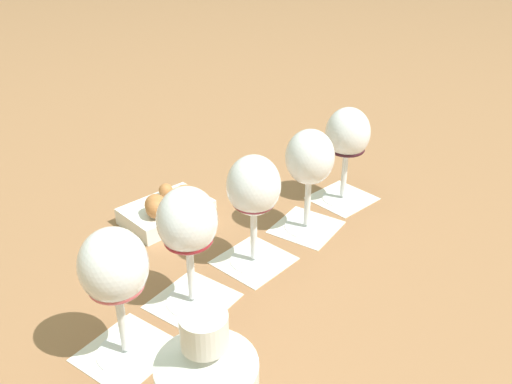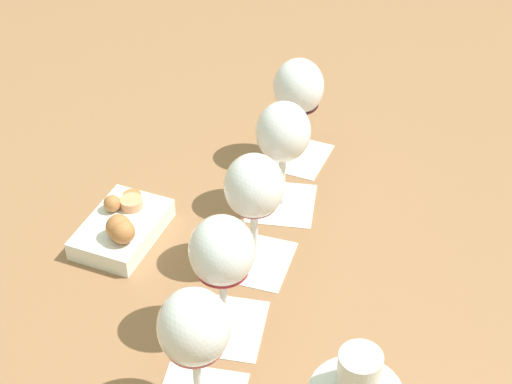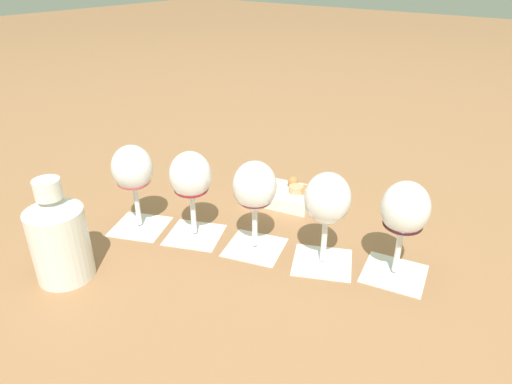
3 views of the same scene
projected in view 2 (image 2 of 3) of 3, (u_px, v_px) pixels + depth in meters
The scene contains 11 objects.
ground_plane at pixel (254, 261), 1.05m from camera, with size 8.00×8.00×0.00m, color #936642.
tasting_card_1 at pixel (225, 326), 0.96m from camera, with size 0.13×0.13×0.00m.
tasting_card_2 at pixel (257, 259), 1.05m from camera, with size 0.12×0.12×0.00m.
tasting_card_3 at pixel (281, 203), 1.15m from camera, with size 0.13×0.13×0.00m.
tasting_card_4 at pixel (296, 156), 1.24m from camera, with size 0.12×0.11×0.00m.
wine_glass_0 at pixel (194, 333), 0.80m from camera, with size 0.08×0.08×0.17m.
wine_glass_1 at pixel (222, 257), 0.89m from camera, with size 0.08×0.08×0.17m.
wine_glass_2 at pixel (257, 192), 0.98m from camera, with size 0.08×0.08×0.17m.
wine_glass_3 at pixel (283, 138), 1.07m from camera, with size 0.08×0.08×0.17m.
wine_glass_4 at pixel (298, 92), 1.17m from camera, with size 0.08×0.08×0.17m.
snack_dish at pixel (122, 227), 1.08m from camera, with size 0.16×0.12×0.06m.
Camera 2 is at (-0.63, -0.44, 0.73)m, focal length 55.00 mm.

